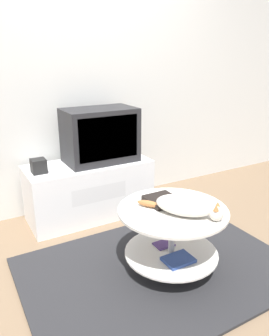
% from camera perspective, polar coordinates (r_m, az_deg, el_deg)
% --- Properties ---
extents(ground_plane, '(12.00, 12.00, 0.00)m').
position_cam_1_polar(ground_plane, '(2.47, 4.23, -17.31)').
color(ground_plane, '#7F664C').
extents(wall_back, '(8.00, 0.05, 2.60)m').
position_cam_1_polar(wall_back, '(3.22, -9.38, 15.95)').
color(wall_back, silver).
rests_on(wall_back, ground_plane).
extents(rug, '(1.86, 1.32, 0.02)m').
position_cam_1_polar(rug, '(2.46, 4.24, -17.12)').
color(rug, '#28282B').
rests_on(rug, ground_plane).
extents(tv_stand, '(1.14, 0.49, 0.53)m').
position_cam_1_polar(tv_stand, '(3.11, -7.86, -3.78)').
color(tv_stand, white).
rests_on(tv_stand, ground_plane).
extents(tv, '(0.65, 0.39, 0.49)m').
position_cam_1_polar(tv, '(3.01, -6.02, 5.70)').
color(tv, '#232326').
rests_on(tv, tv_stand).
extents(speaker, '(0.12, 0.12, 0.12)m').
position_cam_1_polar(speaker, '(2.85, -16.35, 0.33)').
color(speaker, black).
rests_on(speaker, tv_stand).
extents(coffee_table, '(0.74, 0.74, 0.47)m').
position_cam_1_polar(coffee_table, '(2.30, 6.56, -10.83)').
color(coffee_table, '#B2B2B7').
rests_on(coffee_table, rug).
extents(dvd_box, '(0.21, 0.21, 0.04)m').
position_cam_1_polar(dvd_box, '(2.30, 4.78, -5.58)').
color(dvd_box, black).
rests_on(dvd_box, coffee_table).
extents(cat, '(0.39, 0.49, 0.13)m').
position_cam_1_polar(cat, '(2.14, 8.85, -6.55)').
color(cat, silver).
rests_on(cat, coffee_table).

